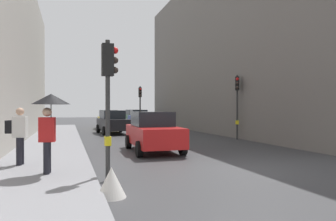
{
  "coord_description": "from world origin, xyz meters",
  "views": [
    {
      "loc": [
        -5.44,
        -8.21,
        1.9
      ],
      "look_at": [
        0.37,
        9.46,
        1.78
      ],
      "focal_mm": 32.55,
      "sensor_mm": 36.0,
      "label": 1
    }
  ],
  "objects_px": {
    "car_dark_suv": "(113,122)",
    "warning_sign_triangle": "(111,182)",
    "traffic_light_near_left": "(109,84)",
    "traffic_light_far_median": "(140,100)",
    "car_green_estate": "(133,117)",
    "pedestrian_with_umbrella": "(50,111)",
    "car_red_sedan": "(153,132)",
    "car_blue_van": "(138,118)",
    "car_yellow_taxi": "(108,119)",
    "traffic_light_mid_street": "(237,95)",
    "pedestrian_with_black_backpack": "(19,132)"
  },
  "relations": [
    {
      "from": "traffic_light_mid_street",
      "to": "traffic_light_near_left",
      "type": "distance_m",
      "value": 12.17
    },
    {
      "from": "traffic_light_mid_street",
      "to": "car_yellow_taxi",
      "type": "xyz_separation_m",
      "value": [
        -6.28,
        12.44,
        -1.85
      ]
    },
    {
      "from": "car_yellow_taxi",
      "to": "car_green_estate",
      "type": "bearing_deg",
      "value": 64.97
    },
    {
      "from": "car_blue_van",
      "to": "car_yellow_taxi",
      "type": "bearing_deg",
      "value": -134.03
    },
    {
      "from": "traffic_light_near_left",
      "to": "car_yellow_taxi",
      "type": "xyz_separation_m",
      "value": [
        2.59,
        20.78,
        -1.68
      ]
    },
    {
      "from": "car_dark_suv",
      "to": "car_yellow_taxi",
      "type": "relative_size",
      "value": 1.01
    },
    {
      "from": "traffic_light_mid_street",
      "to": "warning_sign_triangle",
      "type": "relative_size",
      "value": 6.1
    },
    {
      "from": "car_green_estate",
      "to": "pedestrian_with_black_backpack",
      "type": "distance_m",
      "value": 29.18
    },
    {
      "from": "traffic_light_mid_street",
      "to": "car_green_estate",
      "type": "height_order",
      "value": "traffic_light_mid_street"
    },
    {
      "from": "car_red_sedan",
      "to": "car_blue_van",
      "type": "bearing_deg",
      "value": 79.22
    },
    {
      "from": "car_red_sedan",
      "to": "car_yellow_taxi",
      "type": "xyz_separation_m",
      "value": [
        0.02,
        15.86,
        0.0
      ]
    },
    {
      "from": "car_red_sedan",
      "to": "pedestrian_with_umbrella",
      "type": "relative_size",
      "value": 1.99
    },
    {
      "from": "car_dark_suv",
      "to": "car_red_sedan",
      "type": "bearing_deg",
      "value": -88.12
    },
    {
      "from": "pedestrian_with_umbrella",
      "to": "warning_sign_triangle",
      "type": "bearing_deg",
      "value": -58.55
    },
    {
      "from": "traffic_light_mid_street",
      "to": "car_green_estate",
      "type": "bearing_deg",
      "value": 95.3
    },
    {
      "from": "car_green_estate",
      "to": "pedestrian_with_umbrella",
      "type": "relative_size",
      "value": 2.02
    },
    {
      "from": "traffic_light_near_left",
      "to": "car_blue_van",
      "type": "distance_m",
      "value": 25.49
    },
    {
      "from": "car_blue_van",
      "to": "warning_sign_triangle",
      "type": "bearing_deg",
      "value": -103.87
    },
    {
      "from": "traffic_light_far_median",
      "to": "pedestrian_with_umbrella",
      "type": "xyz_separation_m",
      "value": [
        -6.51,
        -17.47,
        -0.82
      ]
    },
    {
      "from": "traffic_light_near_left",
      "to": "car_green_estate",
      "type": "relative_size",
      "value": 0.86
    },
    {
      "from": "traffic_light_far_median",
      "to": "car_red_sedan",
      "type": "distance_m",
      "value": 13.57
    },
    {
      "from": "pedestrian_with_black_backpack",
      "to": "warning_sign_triangle",
      "type": "relative_size",
      "value": 2.72
    },
    {
      "from": "traffic_light_mid_street",
      "to": "pedestrian_with_black_backpack",
      "type": "xyz_separation_m",
      "value": [
        -11.34,
        -6.04,
        -1.57
      ]
    },
    {
      "from": "car_red_sedan",
      "to": "warning_sign_triangle",
      "type": "bearing_deg",
      "value": -112.77
    },
    {
      "from": "traffic_light_far_median",
      "to": "car_dark_suv",
      "type": "height_order",
      "value": "traffic_light_far_median"
    },
    {
      "from": "car_blue_van",
      "to": "car_yellow_taxi",
      "type": "height_order",
      "value": "same"
    },
    {
      "from": "traffic_light_near_left",
      "to": "car_dark_suv",
      "type": "height_order",
      "value": "traffic_light_near_left"
    },
    {
      "from": "warning_sign_triangle",
      "to": "traffic_light_far_median",
      "type": "bearing_deg",
      "value": 75.29
    },
    {
      "from": "traffic_light_near_left",
      "to": "car_yellow_taxi",
      "type": "bearing_deg",
      "value": 82.89
    },
    {
      "from": "traffic_light_near_left",
      "to": "traffic_light_far_median",
      "type": "relative_size",
      "value": 0.96
    },
    {
      "from": "pedestrian_with_black_backpack",
      "to": "warning_sign_triangle",
      "type": "xyz_separation_m",
      "value": [
        2.34,
        -3.82,
        -0.84
      ]
    },
    {
      "from": "traffic_light_far_median",
      "to": "car_dark_suv",
      "type": "bearing_deg",
      "value": -133.78
    },
    {
      "from": "car_green_estate",
      "to": "pedestrian_with_black_backpack",
      "type": "xyz_separation_m",
      "value": [
        -9.34,
        -27.64,
        0.29
      ]
    },
    {
      "from": "traffic_light_near_left",
      "to": "traffic_light_far_median",
      "type": "bearing_deg",
      "value": 74.51
    },
    {
      "from": "car_yellow_taxi",
      "to": "pedestrian_with_black_backpack",
      "type": "relative_size",
      "value": 2.41
    },
    {
      "from": "car_yellow_taxi",
      "to": "pedestrian_with_umbrella",
      "type": "xyz_separation_m",
      "value": [
        -4.07,
        -20.11,
        0.96
      ]
    },
    {
      "from": "car_red_sedan",
      "to": "pedestrian_with_umbrella",
      "type": "xyz_separation_m",
      "value": [
        -4.05,
        -4.25,
        0.96
      ]
    },
    {
      "from": "traffic_light_mid_street",
      "to": "warning_sign_triangle",
      "type": "bearing_deg",
      "value": -132.38
    },
    {
      "from": "car_red_sedan",
      "to": "car_green_estate",
      "type": "distance_m",
      "value": 25.39
    },
    {
      "from": "car_dark_suv",
      "to": "pedestrian_with_black_backpack",
      "type": "distance_m",
      "value": 13.76
    },
    {
      "from": "car_red_sedan",
      "to": "car_dark_suv",
      "type": "xyz_separation_m",
      "value": [
        -0.34,
        10.3,
        0.0
      ]
    },
    {
      "from": "car_green_estate",
      "to": "traffic_light_near_left",
      "type": "bearing_deg",
      "value": -102.92
    },
    {
      "from": "car_green_estate",
      "to": "pedestrian_with_black_backpack",
      "type": "height_order",
      "value": "pedestrian_with_black_backpack"
    },
    {
      "from": "car_green_estate",
      "to": "car_dark_suv",
      "type": "bearing_deg",
      "value": -107.49
    },
    {
      "from": "car_red_sedan",
      "to": "car_yellow_taxi",
      "type": "distance_m",
      "value": 15.86
    },
    {
      "from": "car_dark_suv",
      "to": "warning_sign_triangle",
      "type": "bearing_deg",
      "value": -98.05
    },
    {
      "from": "car_red_sedan",
      "to": "warning_sign_triangle",
      "type": "relative_size",
      "value": 6.54
    },
    {
      "from": "traffic_light_far_median",
      "to": "warning_sign_triangle",
      "type": "xyz_separation_m",
      "value": [
        -5.16,
        -19.67,
        -2.33
      ]
    },
    {
      "from": "traffic_light_far_median",
      "to": "car_green_estate",
      "type": "distance_m",
      "value": 12.07
    },
    {
      "from": "car_red_sedan",
      "to": "traffic_light_far_median",
      "type": "bearing_deg",
      "value": 79.47
    }
  ]
}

